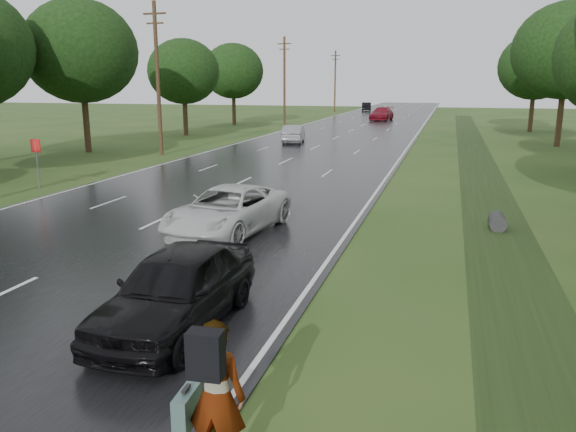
% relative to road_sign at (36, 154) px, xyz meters
% --- Properties ---
extents(road, '(14.00, 180.00, 0.04)m').
position_rel_road_sign_xyz_m(road, '(8.50, 33.00, -1.62)').
color(road, black).
rests_on(road, ground).
extents(edge_stripe_east, '(0.12, 180.00, 0.01)m').
position_rel_road_sign_xyz_m(edge_stripe_east, '(15.25, 33.00, -1.60)').
color(edge_stripe_east, silver).
rests_on(edge_stripe_east, road).
extents(edge_stripe_west, '(0.12, 180.00, 0.01)m').
position_rel_road_sign_xyz_m(edge_stripe_west, '(1.75, 33.00, -1.60)').
color(edge_stripe_west, silver).
rests_on(edge_stripe_west, road).
extents(center_line, '(0.12, 180.00, 0.01)m').
position_rel_road_sign_xyz_m(center_line, '(8.50, 33.00, -1.60)').
color(center_line, silver).
rests_on(center_line, road).
extents(drainage_ditch, '(2.20, 120.00, 0.56)m').
position_rel_road_sign_xyz_m(drainage_ditch, '(20.00, 6.71, -1.61)').
color(drainage_ditch, black).
rests_on(drainage_ditch, ground).
extents(road_sign, '(0.50, 0.06, 2.30)m').
position_rel_road_sign_xyz_m(road_sign, '(0.00, 0.00, 0.00)').
color(road_sign, slate).
rests_on(road_sign, ground).
extents(utility_pole_mid, '(1.60, 0.26, 10.00)m').
position_rel_road_sign_xyz_m(utility_pole_mid, '(-0.70, 13.00, 3.55)').
color(utility_pole_mid, '#352116').
rests_on(utility_pole_mid, ground).
extents(utility_pole_far, '(1.60, 0.26, 10.00)m').
position_rel_road_sign_xyz_m(utility_pole_far, '(-0.70, 43.00, 3.55)').
color(utility_pole_far, '#352116').
rests_on(utility_pole_far, ground).
extents(utility_pole_distant, '(1.60, 0.26, 10.00)m').
position_rel_road_sign_xyz_m(utility_pole_distant, '(-0.70, 73.00, 3.55)').
color(utility_pole_distant, '#352116').
rests_on(utility_pole_distant, ground).
extents(tree_east_d, '(8.00, 8.00, 10.76)m').
position_rel_road_sign_xyz_m(tree_east_d, '(26.30, 26.00, 5.51)').
color(tree_east_d, '#352116').
rests_on(tree_east_d, ground).
extents(tree_east_f, '(7.20, 7.20, 9.62)m').
position_rel_road_sign_xyz_m(tree_east_f, '(26.00, 40.00, 4.73)').
color(tree_east_f, '#352116').
rests_on(tree_east_f, ground).
extents(tree_west_c, '(7.80, 7.80, 10.43)m').
position_rel_road_sign_xyz_m(tree_west_c, '(-6.50, 13.00, 5.27)').
color(tree_west_c, '#352116').
rests_on(tree_west_c, ground).
extents(tree_west_d, '(6.60, 6.60, 8.80)m').
position_rel_road_sign_xyz_m(tree_west_d, '(-5.70, 27.00, 4.18)').
color(tree_west_d, '#352116').
rests_on(tree_west_d, ground).
extents(tree_west_f, '(7.00, 7.00, 9.29)m').
position_rel_road_sign_xyz_m(tree_west_f, '(-6.30, 41.00, 4.49)').
color(tree_west_f, '#352116').
rests_on(tree_west_f, ground).
extents(pedestrian, '(0.95, 0.81, 2.06)m').
position_rel_road_sign_xyz_m(pedestrian, '(15.67, -15.88, -0.58)').
color(pedestrian, '#A5998C').
rests_on(pedestrian, ground).
extents(white_pickup, '(3.14, 5.63, 1.49)m').
position_rel_road_sign_xyz_m(white_pickup, '(11.50, -5.09, -0.86)').
color(white_pickup, silver).
rests_on(white_pickup, road).
extents(dark_sedan, '(1.96, 4.77, 1.62)m').
position_rel_road_sign_xyz_m(dark_sedan, '(13.26, -12.14, -0.79)').
color(dark_sedan, black).
rests_on(dark_sedan, road).
extents(silver_sedan, '(2.19, 4.55, 1.44)m').
position_rel_road_sign_xyz_m(silver_sedan, '(6.00, 22.86, -0.88)').
color(silver_sedan, gray).
rests_on(silver_sedan, road).
extents(far_car_red, '(2.92, 5.98, 1.68)m').
position_rel_road_sign_xyz_m(far_car_red, '(9.50, 53.56, -0.76)').
color(far_car_red, maroon).
rests_on(far_car_red, road).
extents(far_car_dark, '(2.18, 4.64, 1.47)m').
position_rel_road_sign_xyz_m(far_car_dark, '(3.93, 78.20, -0.87)').
color(far_car_dark, black).
rests_on(far_car_dark, road).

